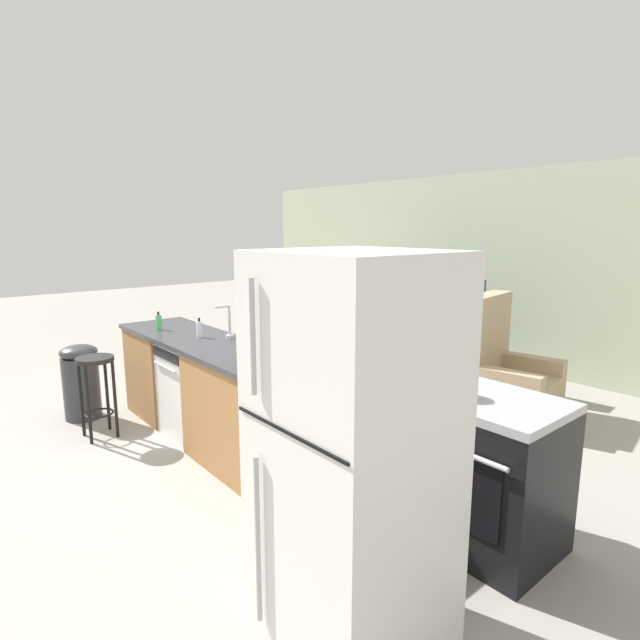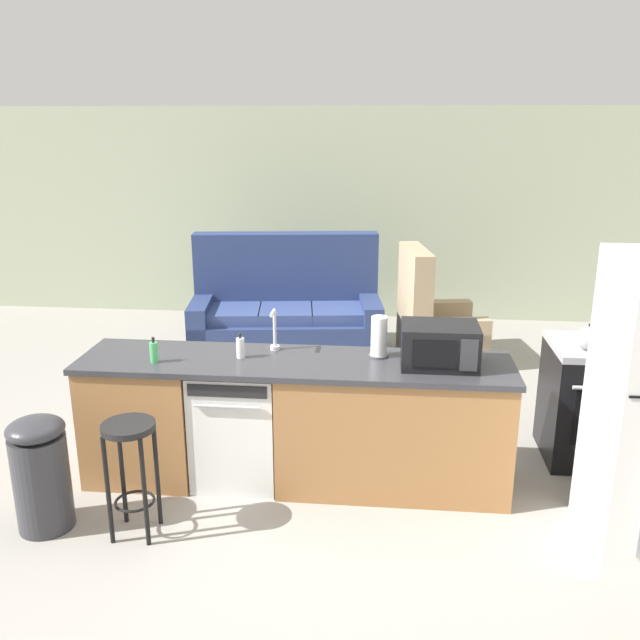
% 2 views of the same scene
% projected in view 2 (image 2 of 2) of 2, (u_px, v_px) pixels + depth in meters
% --- Properties ---
extents(ground_plane, '(24.00, 24.00, 0.00)m').
position_uv_depth(ground_plane, '(275.00, 478.00, 4.84)').
color(ground_plane, gray).
extents(wall_back, '(10.00, 0.06, 2.60)m').
position_uv_depth(wall_back, '(351.00, 215.00, 8.43)').
color(wall_back, '#A8B293').
rests_on(wall_back, ground_plane).
extents(kitchen_counter, '(2.94, 0.66, 0.90)m').
position_uv_depth(kitchen_counter, '(308.00, 426.00, 4.69)').
color(kitchen_counter, '#9E6B3D').
rests_on(kitchen_counter, ground_plane).
extents(dishwasher, '(0.58, 0.61, 0.84)m').
position_uv_depth(dishwasher, '(239.00, 423.00, 4.74)').
color(dishwasher, silver).
rests_on(dishwasher, ground_plane).
extents(stove_range, '(0.76, 0.68, 0.90)m').
position_uv_depth(stove_range, '(599.00, 402.00, 5.01)').
color(stove_range, black).
rests_on(stove_range, ground_plane).
extents(microwave, '(0.50, 0.37, 0.28)m').
position_uv_depth(microwave, '(440.00, 345.00, 4.43)').
color(microwave, black).
rests_on(microwave, kitchen_counter).
extents(sink_faucet, '(0.07, 0.18, 0.30)m').
position_uv_depth(sink_faucet, '(274.00, 333.00, 4.72)').
color(sink_faucet, silver).
rests_on(sink_faucet, kitchen_counter).
extents(paper_towel_roll, '(0.14, 0.14, 0.28)m').
position_uv_depth(paper_towel_roll, '(379.00, 337.00, 4.60)').
color(paper_towel_roll, '#4C4C51').
rests_on(paper_towel_roll, kitchen_counter).
extents(soap_bottle, '(0.06, 0.06, 0.18)m').
position_uv_depth(soap_bottle, '(240.00, 348.00, 4.59)').
color(soap_bottle, silver).
rests_on(soap_bottle, kitchen_counter).
extents(dish_soap_bottle, '(0.06, 0.06, 0.18)m').
position_uv_depth(dish_soap_bottle, '(154.00, 352.00, 4.50)').
color(dish_soap_bottle, '#4CB266').
rests_on(dish_soap_bottle, kitchen_counter).
extents(kettle, '(0.21, 0.17, 0.19)m').
position_uv_depth(kettle, '(589.00, 338.00, 4.75)').
color(kettle, '#B2B2B7').
rests_on(kettle, stove_range).
extents(bar_stool, '(0.32, 0.32, 0.74)m').
position_uv_depth(bar_stool, '(131.00, 455.00, 4.05)').
color(bar_stool, black).
rests_on(bar_stool, ground_plane).
extents(trash_bin, '(0.35, 0.35, 0.74)m').
position_uv_depth(trash_bin, '(41.00, 472.00, 4.16)').
color(trash_bin, '#333338').
rests_on(trash_bin, ground_plane).
extents(couch, '(2.10, 1.14, 1.27)m').
position_uv_depth(couch, '(286.00, 316.00, 7.35)').
color(couch, navy).
rests_on(couch, ground_plane).
extents(armchair, '(0.93, 0.97, 1.20)m').
position_uv_depth(armchair, '(432.00, 328.00, 7.08)').
color(armchair, tan).
rests_on(armchair, ground_plane).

